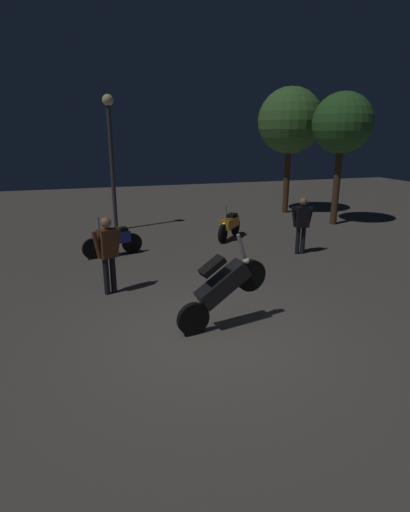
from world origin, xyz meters
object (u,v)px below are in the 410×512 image
(person_rider_beside, at_px, (108,249))
(person_bystander_far, at_px, (302,221))
(motorcycle_blue_parked_right, at_px, (113,240))
(motorcycle_black_foreground, at_px, (222,287))
(motorcycle_orange_parked_left, at_px, (230,225))
(streetlamp_near, at_px, (111,145))

(person_rider_beside, distance_m, person_bystander_far, 5.45)
(motorcycle_blue_parked_right, xyz_separation_m, person_bystander_far, (4.97, -1.33, 0.48))
(motorcycle_black_foreground, relative_size, motorcycle_orange_parked_left, 1.27)
(motorcycle_black_foreground, xyz_separation_m, streetlamp_near, (-1.05, 8.01, 2.10))
(motorcycle_orange_parked_left, bearing_deg, person_bystander_far, 72.36)
(motorcycle_black_foreground, relative_size, streetlamp_near, 0.38)
(motorcycle_blue_parked_right, bearing_deg, motorcycle_orange_parked_left, 179.28)
(motorcycle_blue_parked_right, bearing_deg, person_rider_beside, 70.31)
(motorcycle_orange_parked_left, bearing_deg, person_rider_beside, -6.44)
(motorcycle_black_foreground, xyz_separation_m, motorcycle_blue_parked_right, (-1.41, 4.89, -0.31))
(motorcycle_blue_parked_right, relative_size, person_bystander_far, 1.05)
(motorcycle_black_foreground, height_order, person_bystander_far, motorcycle_black_foreground)
(motorcycle_black_foreground, distance_m, motorcycle_orange_parked_left, 6.17)
(motorcycle_black_foreground, distance_m, motorcycle_blue_parked_right, 5.10)
(motorcycle_orange_parked_left, xyz_separation_m, streetlamp_near, (-3.33, 2.28, 2.40))
(motorcycle_orange_parked_left, bearing_deg, streetlamp_near, -82.56)
(motorcycle_orange_parked_left, bearing_deg, motorcycle_blue_parked_right, -35.39)
(motorcycle_black_foreground, bearing_deg, person_bystander_far, 35.55)
(motorcycle_black_foreground, bearing_deg, person_rider_beside, 118.63)
(streetlamp_near, bearing_deg, motorcycle_black_foreground, -82.55)
(person_bystander_far, relative_size, streetlamp_near, 0.35)
(person_rider_beside, bearing_deg, motorcycle_black_foreground, -168.14)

